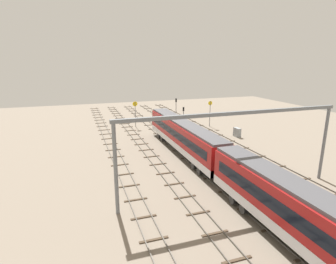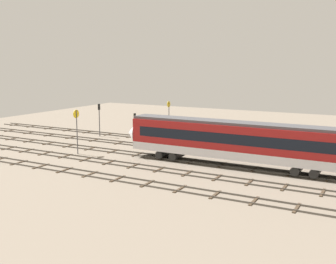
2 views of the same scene
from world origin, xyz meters
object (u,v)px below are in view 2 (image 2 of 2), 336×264
Objects in this scene: speed_sign_near_foreground at (77,125)px; speed_sign_mid_trackside at (169,114)px; relay_cabinet at (228,136)px; signal_light_trackside_approach at (99,115)px; signal_light_trackside_departure at (135,123)px.

speed_sign_mid_trackside reaches higher than speed_sign_near_foreground.
speed_sign_mid_trackside is 9.44m from relay_cabinet.
speed_sign_near_foreground is at bearing 50.28° from relay_cabinet.
speed_sign_mid_trackside is at bearing -157.64° from signal_light_trackside_approach.
relay_cabinet is (-8.97, -1.13, -2.71)m from speed_sign_mid_trackside.
speed_sign_near_foreground reaches higher than signal_light_trackside_approach.
speed_sign_mid_trackside is at bearing -106.85° from speed_sign_near_foreground.
signal_light_trackside_approach is (9.87, 4.06, -0.30)m from speed_sign_mid_trackside.
speed_sign_near_foreground is at bearing 73.15° from speed_sign_mid_trackside.
signal_light_trackside_approach is at bearing 15.40° from relay_cabinet.
signal_light_trackside_departure is at bearing 172.79° from signal_light_trackside_approach.
signal_light_trackside_approach is 7.11m from signal_light_trackside_departure.
signal_light_trackside_approach is at bearing 22.36° from speed_sign_mid_trackside.
speed_sign_near_foreground is 15.89m from speed_sign_mid_trackside.
signal_light_trackside_approach is (5.27, -11.15, -0.40)m from speed_sign_near_foreground.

